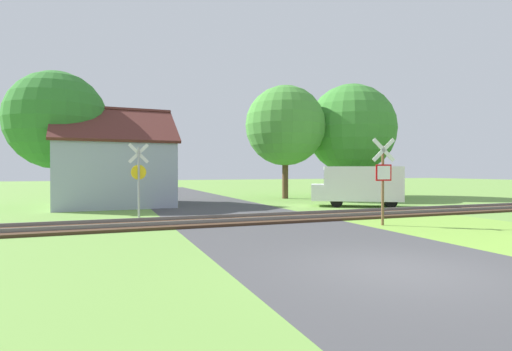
{
  "coord_description": "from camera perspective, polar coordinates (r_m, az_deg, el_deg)",
  "views": [
    {
      "loc": [
        -5.57,
        -6.45,
        2.0
      ],
      "look_at": [
        0.5,
        9.47,
        1.8
      ],
      "focal_mm": 28.0,
      "sensor_mm": 36.0,
      "label": 1
    }
  ],
  "objects": [
    {
      "name": "crossing_sign_far",
      "position": [
        17.84,
        -16.42,
        0.23
      ],
      "size": [
        0.88,
        0.13,
        3.19
      ],
      "rotation": [
        0.0,
        0.0,
        0.03
      ],
      "color": "#9E9EA5",
      "rests_on": "ground"
    },
    {
      "name": "rail_track",
      "position": [
        16.05,
        -0.4,
        -6.28
      ],
      "size": [
        60.0,
        2.6,
        0.22
      ],
      "color": "#422D1E",
      "rests_on": "ground"
    },
    {
      "name": "tree_left",
      "position": [
        25.2,
        -26.57,
        7.04
      ],
      "size": [
        5.46,
        5.46,
        7.57
      ],
      "color": "#513823",
      "rests_on": "ground"
    },
    {
      "name": "tree_right",
      "position": [
        29.0,
        4.2,
        7.09
      ],
      "size": [
        5.75,
        5.75,
        8.13
      ],
      "color": "#513823",
      "rests_on": "ground"
    },
    {
      "name": "mail_truck",
      "position": [
        23.09,
        14.47,
        -1.24
      ],
      "size": [
        5.17,
        4.04,
        2.24
      ],
      "rotation": [
        0.0,
        0.0,
        1.05
      ],
      "color": "white",
      "rests_on": "ground"
    },
    {
      "name": "house",
      "position": [
        24.34,
        -19.56,
        0.57
      ],
      "size": [
        6.61,
        6.48,
        5.66
      ],
      "rotation": [
        0.0,
        0.0,
        0.03
      ],
      "color": "#99A3B7",
      "rests_on": "ground"
    },
    {
      "name": "road_asphalt",
      "position": [
        10.32,
        12.49,
        -10.51
      ],
      "size": [
        6.61,
        80.0,
        0.01
      ],
      "primitive_type": "cube",
      "color": "#424244",
      "rests_on": "ground"
    },
    {
      "name": "stop_sign_near",
      "position": [
        15.28,
        17.7,
        -0.06
      ],
      "size": [
        0.86,
        0.22,
        3.2
      ],
      "rotation": [
        0.0,
        0.0,
        2.92
      ],
      "color": "brown",
      "rests_on": "ground"
    },
    {
      "name": "ground_plane",
      "position": [
        8.76,
        19.88,
        -12.58
      ],
      "size": [
        160.0,
        160.0,
        0.0
      ],
      "primitive_type": "plane",
      "color": "#6B9942"
    },
    {
      "name": "tree_far",
      "position": [
        31.83,
        13.45,
        6.49
      ],
      "size": [
        6.84,
        6.84,
        8.66
      ],
      "color": "#513823",
      "rests_on": "ground"
    }
  ]
}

